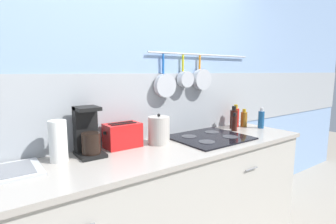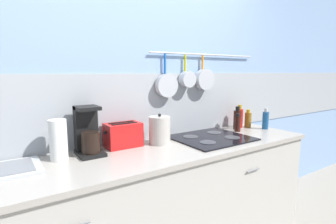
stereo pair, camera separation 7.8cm
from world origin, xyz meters
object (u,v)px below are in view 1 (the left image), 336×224
Objects in this scene: bottle_dish_soap at (261,119)px; toaster at (123,135)px; bottle_cooking_wine at (234,123)px; coffee_maker at (88,135)px; bottle_olive_oil at (234,119)px; kettle at (159,130)px; paper_towel_roll at (58,141)px; bottle_vinegar at (235,117)px; bottle_hot_sauce at (244,119)px.

toaster is at bearing 171.86° from bottle_dish_soap.
bottle_dish_soap is (0.31, -0.08, 0.01)m from bottle_cooking_wine.
bottle_cooking_wine is (1.38, -0.10, -0.06)m from coffee_maker.
bottle_cooking_wine is 0.11m from bottle_olive_oil.
bottle_olive_oil is at bearing 1.64° from kettle.
coffee_maker is 0.55m from kettle.
paper_towel_roll reaches higher than bottle_vinegar.
coffee_maker is at bearing 6.13° from paper_towel_roll.
kettle reaches higher than bottle_hot_sauce.
toaster is (0.27, 0.03, -0.05)m from coffee_maker.
kettle reaches higher than bottle_olive_oil.
coffee_maker is 1.82× the size of bottle_hot_sauce.
bottle_olive_oil reaches higher than toaster.
kettle is at bearing -16.31° from toaster.
bottle_hot_sauce is 0.17m from bottle_dish_soap.
kettle is at bearing -175.87° from bottle_vinegar.
bottle_olive_oil is 1.08× the size of bottle_dish_soap.
paper_towel_roll is 1.14× the size of bottle_vinegar.
coffee_maker is 1.70m from bottle_dish_soap.
bottle_cooking_wine is 0.84× the size of bottle_dish_soap.
bottle_dish_soap is at bearing -4.63° from paper_towel_roll.
bottle_vinegar reaches higher than bottle_dish_soap.
bottle_cooking_wine is at bearing -2.76° from paper_towel_roll.
kettle is 1.07m from bottle_hot_sauce.
bottle_vinegar is at bearing -0.37° from toaster.
bottle_hot_sauce is at bearing -2.20° from toaster.
coffee_maker reaches higher than bottle_cooking_wine.
bottle_olive_oil is at bearing -151.21° from bottle_vinegar.
bottle_olive_oil reaches higher than bottle_cooking_wine.
paper_towel_roll is 0.20m from coffee_maker.
bottle_vinegar is at bearing 1.40° from paper_towel_roll.
bottle_cooking_wine is at bearing -162.53° from bottle_hot_sauce.
toaster is at bearing 163.69° from kettle.
paper_towel_roll is 1.65m from bottle_olive_oil.
bottle_cooking_wine is 0.76× the size of bottle_vinegar.
bottle_vinegar is (0.16, 0.12, 0.02)m from bottle_cooking_wine.
bottle_vinegar is 0.09m from bottle_hot_sauce.
coffee_maker is 1.62m from bottle_hot_sauce.
bottle_olive_oil is at bearing -0.95° from coffee_maker.
bottle_cooking_wine is 0.77× the size of bottle_olive_oil.
toaster is 1.24× the size of bottle_olive_oil.
toaster is 1.34× the size of bottle_dish_soap.
bottle_cooking_wine is (0.84, -0.05, -0.03)m from kettle.
bottle_hot_sauce is (0.16, 0.00, -0.02)m from bottle_olive_oil.
bottle_hot_sauce is (0.08, -0.04, -0.02)m from bottle_vinegar.
bottle_hot_sauce is at bearing 0.72° from bottle_olive_oil.
kettle is at bearing -5.27° from coffee_maker.
bottle_dish_soap reaches higher than toaster.
bottle_olive_oil is (0.91, 0.03, -0.01)m from kettle.
bottle_vinegar reaches higher than toaster.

